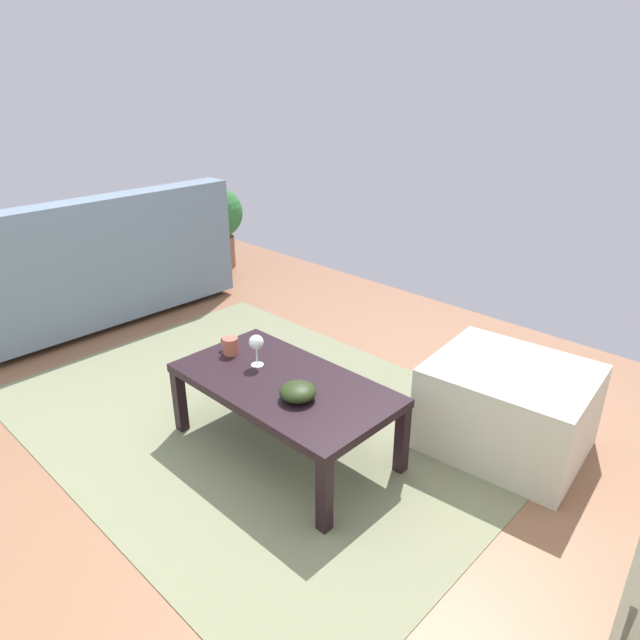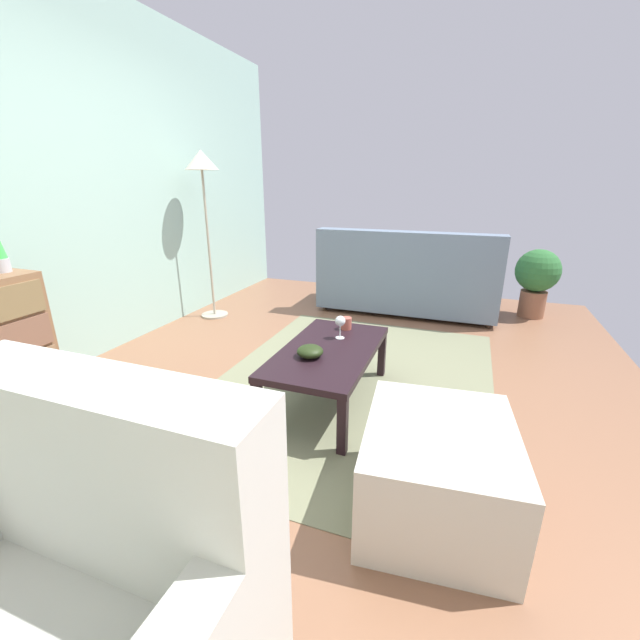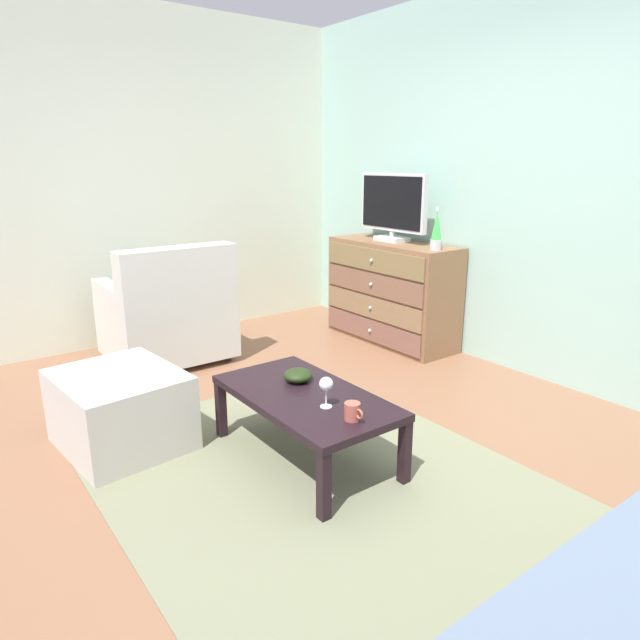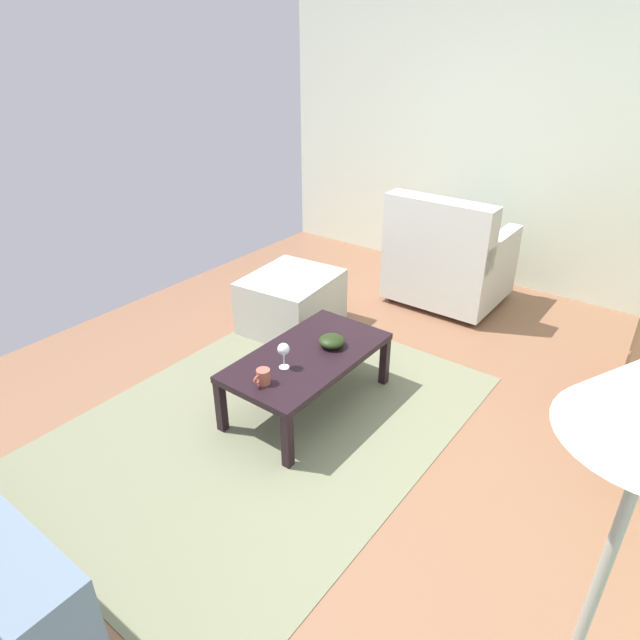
% 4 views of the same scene
% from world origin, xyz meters
% --- Properties ---
extents(ground_plane, '(5.96, 4.45, 0.05)m').
position_xyz_m(ground_plane, '(0.00, 0.00, -0.03)').
color(ground_plane, brown).
extents(area_rug, '(2.60, 1.90, 0.01)m').
position_xyz_m(area_rug, '(0.20, -0.20, 0.00)').
color(area_rug, '#737558').
rests_on(area_rug, ground_plane).
extents(coffee_table, '(1.04, 0.56, 0.37)m').
position_xyz_m(coffee_table, '(-0.10, -0.11, 0.33)').
color(coffee_table, black).
rests_on(coffee_table, ground_plane).
extents(wine_glass, '(0.07, 0.07, 0.16)m').
position_xyz_m(wine_glass, '(0.10, -0.13, 0.49)').
color(wine_glass, silver).
rests_on(wine_glass, coffee_table).
extents(mug, '(0.11, 0.08, 0.08)m').
position_xyz_m(mug, '(0.29, -0.11, 0.42)').
color(mug, '#AA5244').
rests_on(mug, coffee_table).
extents(bowl_decorative, '(0.16, 0.16, 0.07)m').
position_xyz_m(bowl_decorative, '(-0.26, -0.05, 0.41)').
color(bowl_decorative, black).
rests_on(bowl_decorative, coffee_table).
extents(couch_large, '(0.85, 1.88, 0.90)m').
position_xyz_m(couch_large, '(2.06, -0.28, 0.34)').
color(couch_large, '#332319').
rests_on(couch_large, ground_plane).
extents(ottoman, '(0.76, 0.67, 0.43)m').
position_xyz_m(ottoman, '(-0.83, -0.85, 0.21)').
color(ottoman, beige).
rests_on(ottoman, ground_plane).
extents(potted_plant, '(0.44, 0.44, 0.72)m').
position_xyz_m(potted_plant, '(2.33, -1.58, 0.43)').
color(potted_plant, brown).
rests_on(potted_plant, ground_plane).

